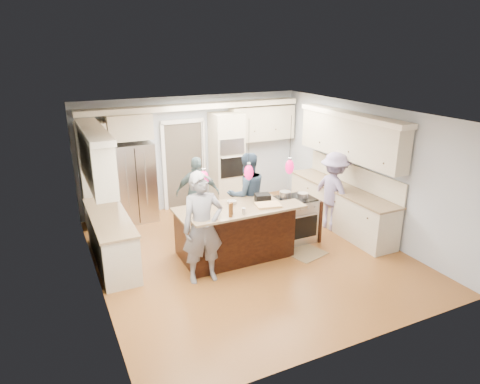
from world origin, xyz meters
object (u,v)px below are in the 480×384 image
(person_bar_end, at_px, (203,228))
(person_far_left, at_px, (247,194))
(refrigerator, at_px, (134,182))
(kitchen_island, at_px, (235,231))
(island_range, at_px, (296,219))

(person_bar_end, height_order, person_far_left, person_bar_end)
(refrigerator, height_order, kitchen_island, refrigerator)
(refrigerator, height_order, person_bar_end, person_bar_end)
(island_range, distance_m, person_bar_end, 2.42)
(island_range, xyz_separation_m, person_bar_end, (-2.27, -0.68, 0.50))
(kitchen_island, relative_size, person_far_left, 1.19)
(kitchen_island, distance_m, island_range, 1.41)
(kitchen_island, height_order, island_range, kitchen_island)
(refrigerator, height_order, person_far_left, refrigerator)
(refrigerator, bearing_deg, person_bar_end, -82.02)
(kitchen_island, height_order, person_bar_end, person_bar_end)
(person_bar_end, bearing_deg, island_range, 21.05)
(kitchen_island, distance_m, person_bar_end, 1.15)
(kitchen_island, bearing_deg, person_bar_end, -144.90)
(refrigerator, xyz_separation_m, person_far_left, (1.95, -1.79, -0.02))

